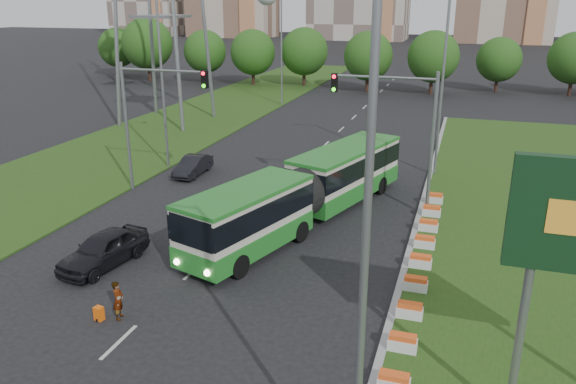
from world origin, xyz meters
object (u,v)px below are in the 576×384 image
(shopping_trolley, at_px, (99,314))
(car_left_far, at_px, (193,166))
(articulated_bus, at_px, (302,191))
(pedestrian, at_px, (118,300))
(traffic_mast_median, at_px, (403,120))
(traffic_mast_left, at_px, (148,108))
(car_left_near, at_px, (104,249))

(shopping_trolley, bearing_deg, car_left_far, 116.85)
(articulated_bus, bearing_deg, car_left_far, 166.16)
(articulated_bus, relative_size, pedestrian, 11.17)
(traffic_mast_median, distance_m, traffic_mast_left, 15.19)
(pedestrian, bearing_deg, car_left_near, 26.37)
(traffic_mast_median, xyz_separation_m, car_left_far, (-14.43, 2.93, -4.70))
(car_left_near, height_order, car_left_far, car_left_near)
(shopping_trolley, bearing_deg, pedestrian, 38.37)
(car_left_near, relative_size, shopping_trolley, 8.38)
(traffic_mast_left, bearing_deg, shopping_trolley, -67.31)
(traffic_mast_median, xyz_separation_m, articulated_bus, (-4.82, -2.95, -3.60))
(traffic_mast_median, distance_m, pedestrian, 17.58)
(car_left_near, height_order, shopping_trolley, car_left_near)
(traffic_mast_median, relative_size, car_left_near, 1.72)
(car_left_near, bearing_deg, car_left_far, 109.55)
(pedestrian, bearing_deg, car_left_far, 3.40)
(pedestrian, bearing_deg, articulated_bus, -32.99)
(traffic_mast_median, relative_size, articulated_bus, 0.46)
(traffic_mast_median, xyz_separation_m, car_left_near, (-11.90, -10.90, -4.56))
(articulated_bus, distance_m, car_left_near, 10.69)
(car_left_near, distance_m, pedestrian, 4.94)
(traffic_mast_left, height_order, car_left_near, traffic_mast_left)
(articulated_bus, distance_m, shopping_trolley, 12.92)
(traffic_mast_left, distance_m, articulated_bus, 11.11)
(car_left_near, bearing_deg, traffic_mast_left, 117.40)
(articulated_bus, bearing_deg, pedestrian, -90.51)
(car_left_far, height_order, shopping_trolley, car_left_far)
(traffic_mast_median, relative_size, car_left_far, 2.03)
(car_left_near, bearing_deg, traffic_mast_median, 51.67)
(articulated_bus, distance_m, pedestrian, 12.32)
(traffic_mast_left, bearing_deg, traffic_mast_median, 3.77)
(car_left_near, distance_m, shopping_trolley, 4.85)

